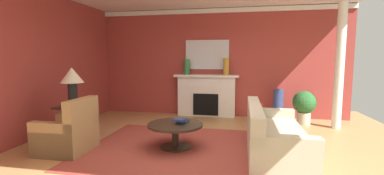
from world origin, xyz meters
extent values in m
plane|color=tan|center=(0.00, 0.00, 0.00)|extent=(8.54, 8.54, 0.00)
cube|color=#9E3833|center=(0.00, 2.96, 1.51)|extent=(7.17, 0.12, 3.01)
cube|color=#9E3833|center=(-3.34, 0.30, 1.51)|extent=(0.12, 6.39, 3.01)
cube|color=white|center=(0.00, 2.88, 2.93)|extent=(7.17, 0.08, 0.12)
cube|color=#993D33|center=(-0.39, 0.00, 0.01)|extent=(3.15, 2.75, 0.01)
cube|color=white|center=(-0.21, 2.75, 0.56)|extent=(1.60, 0.25, 1.11)
cube|color=black|center=(-0.21, 2.73, 0.35)|extent=(0.70, 0.26, 0.60)
cube|color=white|center=(-0.21, 2.72, 1.14)|extent=(1.80, 0.35, 0.06)
cube|color=silver|center=(-0.21, 2.87, 1.73)|extent=(1.22, 0.04, 0.82)
cube|color=#BCB299|center=(1.35, -0.06, 0.23)|extent=(0.90, 2.10, 0.45)
cube|color=#BCB299|center=(1.00, -0.06, 0.65)|extent=(0.20, 2.10, 0.40)
cube|color=#BCB299|center=(1.35, -1.01, 0.31)|extent=(0.90, 0.20, 0.62)
cube|color=#BCB299|center=(1.35, 0.89, 0.31)|extent=(0.90, 0.20, 0.62)
cube|color=#9E7A4C|center=(-2.21, -0.55, 0.22)|extent=(0.81, 0.81, 0.44)
cube|color=#9E7A4C|center=(-1.89, -0.55, 0.70)|extent=(0.17, 0.80, 0.51)
cube|color=#9E7A4C|center=(-2.22, -0.22, 0.30)|extent=(0.80, 0.15, 0.60)
cube|color=#9E7A4C|center=(-2.21, -0.88, 0.30)|extent=(0.80, 0.15, 0.60)
cylinder|color=#2D2319|center=(-0.39, 0.00, 0.43)|extent=(1.00, 1.00, 0.04)
cylinder|color=#2D2319|center=(-0.39, 0.00, 0.21)|extent=(0.12, 0.12, 0.41)
cylinder|color=#2D2319|center=(-0.39, 0.00, 0.01)|extent=(0.56, 0.56, 0.03)
cube|color=#2D2319|center=(-2.48, 0.06, 0.68)|extent=(0.56, 0.56, 0.04)
cube|color=#2D2319|center=(-2.48, 0.06, 0.33)|extent=(0.10, 0.10, 0.66)
cube|color=#2D2319|center=(-2.48, 0.06, 0.02)|extent=(0.45, 0.45, 0.04)
cylinder|color=black|center=(-2.48, 0.06, 0.92)|extent=(0.18, 0.18, 0.45)
cone|color=beige|center=(-2.48, 0.06, 1.30)|extent=(0.44, 0.44, 0.30)
cylinder|color=navy|center=(1.70, 2.45, 0.42)|extent=(0.25, 0.25, 0.84)
cylinder|color=#33703D|center=(-0.76, 2.70, 1.39)|extent=(0.18, 0.18, 0.44)
cylinder|color=#B7892D|center=(0.34, 2.70, 1.41)|extent=(0.16, 0.16, 0.47)
cube|color=navy|center=(-0.28, 0.10, 0.48)|extent=(0.21, 0.18, 0.05)
cube|color=navy|center=(-0.31, 0.00, 0.52)|extent=(0.24, 0.21, 0.04)
cylinder|color=#BCB29E|center=(2.30, 2.29, 0.15)|extent=(0.32, 0.32, 0.30)
sphere|color=#28602D|center=(2.30, 2.29, 0.55)|extent=(0.56, 0.56, 0.56)
cylinder|color=white|center=(2.96, 2.03, 1.51)|extent=(0.20, 0.20, 3.01)
camera|label=1|loc=(0.78, -4.45, 1.62)|focal=24.31mm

